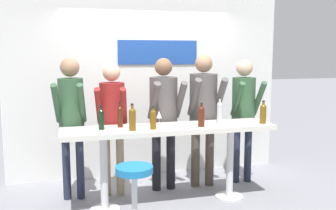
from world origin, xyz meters
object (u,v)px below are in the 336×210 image
(person_left, at_px, (112,114))
(wine_bottle_1, at_px, (101,118))
(wine_bottle_4, at_px, (220,111))
(person_far_left, at_px, (71,111))
(wine_bottle_5, at_px, (120,116))
(person_center, at_px, (203,106))
(bar_stool, at_px, (134,189))
(wine_bottle_0, at_px, (153,118))
(person_center_right, at_px, (244,106))
(person_center_left, at_px, (164,109))
(wine_bottle_2, at_px, (263,113))
(wine_bottle_3, at_px, (201,115))
(tasting_table, at_px, (170,138))
(wine_bottle_6, at_px, (132,118))
(wine_glass_0, at_px, (159,115))

(person_left, distance_m, wine_bottle_1, 0.48)
(person_left, relative_size, wine_bottle_4, 5.30)
(person_far_left, distance_m, wine_bottle_5, 0.67)
(person_left, bearing_deg, person_center, 11.98)
(bar_stool, relative_size, wine_bottle_5, 2.33)
(wine_bottle_0, bearing_deg, person_center_right, 23.27)
(wine_bottle_0, bearing_deg, person_center_left, 65.36)
(person_left, bearing_deg, person_center_left, 13.85)
(person_left, distance_m, person_center_left, 0.70)
(wine_bottle_4, xyz_separation_m, wine_bottle_5, (-1.27, 0.05, -0.01))
(wine_bottle_2, relative_size, wine_bottle_3, 1.00)
(tasting_table, height_order, wine_bottle_2, wine_bottle_2)
(person_center, height_order, wine_bottle_2, person_center)
(person_center, height_order, wine_bottle_1, person_center)
(wine_bottle_0, xyz_separation_m, wine_bottle_6, (-0.25, -0.02, 0.02))
(person_left, height_order, wine_bottle_2, person_left)
(wine_bottle_6, relative_size, wine_glass_0, 1.77)
(bar_stool, bearing_deg, wine_bottle_0, 58.64)
(person_far_left, height_order, wine_bottle_4, person_far_left)
(person_center_left, relative_size, wine_bottle_5, 5.85)
(person_far_left, relative_size, person_center_right, 1.02)
(person_left, xyz_separation_m, wine_bottle_5, (0.05, -0.36, 0.03))
(wine_bottle_3, bearing_deg, wine_bottle_2, -0.47)
(wine_bottle_1, distance_m, wine_glass_0, 0.72)
(bar_stool, height_order, wine_bottle_0, wine_bottle_0)
(person_center_right, distance_m, wine_bottle_4, 0.73)
(person_center_right, bearing_deg, bar_stool, -143.06)
(wine_bottle_4, bearing_deg, person_center, 96.96)
(wine_bottle_1, bearing_deg, wine_bottle_4, 1.51)
(wine_bottle_6, bearing_deg, person_left, 105.06)
(tasting_table, xyz_separation_m, person_center_right, (1.24, 0.52, 0.28))
(person_far_left, bearing_deg, tasting_table, -14.98)
(wine_bottle_1, distance_m, wine_bottle_2, 2.02)
(person_left, xyz_separation_m, wine_bottle_1, (-0.18, -0.45, 0.03))
(tasting_table, height_order, wine_bottle_1, wine_bottle_1)
(person_left, bearing_deg, person_far_left, -170.82)
(person_center_left, relative_size, wine_bottle_6, 5.78)
(person_center_right, bearing_deg, wine_bottle_0, -152.71)
(person_left, bearing_deg, wine_glass_0, -22.72)
(person_left, bearing_deg, wine_bottle_3, -19.81)
(person_far_left, bearing_deg, wine_bottle_6, -34.71)
(bar_stool, xyz_separation_m, wine_bottle_1, (-0.27, 0.66, 0.64))
(wine_glass_0, bearing_deg, tasting_table, -48.40)
(wine_bottle_1, bearing_deg, tasting_table, -1.27)
(person_far_left, xyz_separation_m, wine_bottle_3, (1.52, -0.59, -0.03))
(wine_bottle_1, xyz_separation_m, wine_bottle_4, (1.50, 0.04, 0.02))
(tasting_table, bearing_deg, wine_glass_0, 131.60)
(person_center_right, bearing_deg, wine_bottle_6, -155.27)
(wine_glass_0, bearing_deg, person_far_left, 161.19)
(person_left, distance_m, wine_bottle_6, 0.62)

